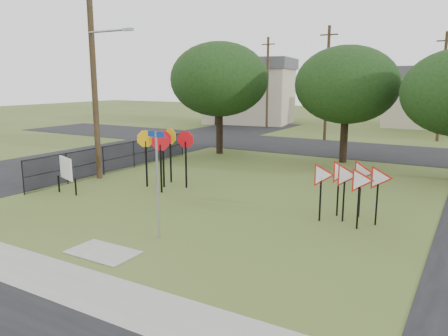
{
  "coord_description": "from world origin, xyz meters",
  "views": [
    {
      "loc": [
        8.89,
        -10.71,
        4.8
      ],
      "look_at": [
        0.82,
        3.0,
        1.6
      ],
      "focal_mm": 35.0,
      "sensor_mm": 36.0,
      "label": 1
    }
  ],
  "objects_px": {
    "yield_sign_cluster": "(350,178)",
    "stop_sign_cluster": "(165,145)",
    "street_name_sign": "(157,179)",
    "info_board": "(66,170)"
  },
  "relations": [
    {
      "from": "info_board",
      "to": "yield_sign_cluster",
      "type": "bearing_deg",
      "value": 11.67
    },
    {
      "from": "stop_sign_cluster",
      "to": "info_board",
      "type": "bearing_deg",
      "value": -133.27
    },
    {
      "from": "stop_sign_cluster",
      "to": "info_board",
      "type": "xyz_separation_m",
      "value": [
        -2.93,
        -3.11,
        -0.87
      ]
    },
    {
      "from": "yield_sign_cluster",
      "to": "info_board",
      "type": "relative_size",
      "value": 1.66
    },
    {
      "from": "street_name_sign",
      "to": "info_board",
      "type": "height_order",
      "value": "street_name_sign"
    },
    {
      "from": "street_name_sign",
      "to": "yield_sign_cluster",
      "type": "distance_m",
      "value": 6.53
    },
    {
      "from": "street_name_sign",
      "to": "info_board",
      "type": "relative_size",
      "value": 2.09
    },
    {
      "from": "stop_sign_cluster",
      "to": "yield_sign_cluster",
      "type": "relative_size",
      "value": 0.99
    },
    {
      "from": "yield_sign_cluster",
      "to": "stop_sign_cluster",
      "type": "bearing_deg",
      "value": 174.99
    },
    {
      "from": "street_name_sign",
      "to": "stop_sign_cluster",
      "type": "bearing_deg",
      "value": 126.03
    }
  ]
}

